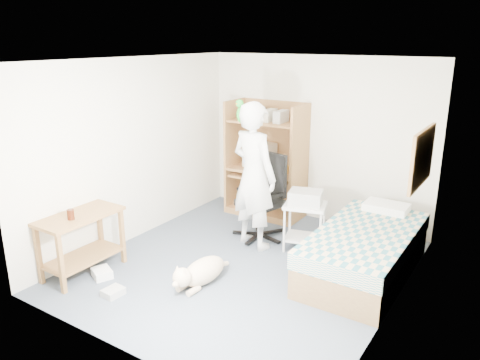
% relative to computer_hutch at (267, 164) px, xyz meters
% --- Properties ---
extents(floor, '(4.00, 4.00, 0.00)m').
position_rel_computer_hutch_xyz_m(floor, '(0.70, -1.74, -0.82)').
color(floor, '#46505F').
rests_on(floor, ground).
extents(wall_back, '(3.60, 0.02, 2.50)m').
position_rel_computer_hutch_xyz_m(wall_back, '(0.70, 0.26, 0.43)').
color(wall_back, white).
rests_on(wall_back, floor).
extents(wall_right, '(0.02, 4.00, 2.50)m').
position_rel_computer_hutch_xyz_m(wall_right, '(2.50, -1.74, 0.43)').
color(wall_right, white).
rests_on(wall_right, floor).
extents(wall_left, '(0.02, 4.00, 2.50)m').
position_rel_computer_hutch_xyz_m(wall_left, '(-1.10, -1.74, 0.43)').
color(wall_left, white).
rests_on(wall_left, floor).
extents(ceiling, '(3.60, 4.00, 0.02)m').
position_rel_computer_hutch_xyz_m(ceiling, '(0.70, -1.74, 1.68)').
color(ceiling, white).
rests_on(ceiling, wall_back).
extents(computer_hutch, '(1.20, 0.63, 1.80)m').
position_rel_computer_hutch_xyz_m(computer_hutch, '(0.00, 0.00, 0.00)').
color(computer_hutch, brown).
rests_on(computer_hutch, floor).
extents(bed, '(1.02, 2.02, 0.66)m').
position_rel_computer_hutch_xyz_m(bed, '(2.00, -1.12, -0.53)').
color(bed, brown).
rests_on(bed, floor).
extents(side_desk, '(0.50, 1.00, 0.75)m').
position_rel_computer_hutch_xyz_m(side_desk, '(-0.85, -2.94, -0.33)').
color(side_desk, brown).
rests_on(side_desk, floor).
extents(corkboard, '(0.04, 0.94, 0.66)m').
position_rel_computer_hutch_xyz_m(corkboard, '(2.47, -0.84, 0.63)').
color(corkboard, '#926341').
rests_on(corkboard, wall_right).
extents(office_chair, '(0.67, 0.67, 1.19)m').
position_rel_computer_hutch_xyz_m(office_chair, '(0.42, -0.82, -0.40)').
color(office_chair, black).
rests_on(office_chair, floor).
extents(person, '(0.81, 0.64, 1.97)m').
position_rel_computer_hutch_xyz_m(person, '(0.45, -1.14, 0.16)').
color(person, silver).
rests_on(person, floor).
extents(parrot, '(0.14, 0.25, 0.40)m').
position_rel_computer_hutch_xyz_m(parrot, '(0.25, -1.12, 0.98)').
color(parrot, '#138625').
rests_on(parrot, person).
extents(dog, '(0.35, 0.95, 0.35)m').
position_rel_computer_hutch_xyz_m(dog, '(0.51, -2.39, -0.67)').
color(dog, '#D5B48F').
rests_on(dog, floor).
extents(printer_cart, '(0.63, 0.55, 0.64)m').
position_rel_computer_hutch_xyz_m(printer_cart, '(1.09, -0.88, -0.40)').
color(printer_cart, silver).
rests_on(printer_cart, floor).
extents(printer, '(0.49, 0.42, 0.18)m').
position_rel_computer_hutch_xyz_m(printer, '(1.09, -0.88, -0.09)').
color(printer, '#A5A4A0').
rests_on(printer, printer_cart).
extents(crt_monitor, '(0.43, 0.45, 0.37)m').
position_rel_computer_hutch_xyz_m(crt_monitor, '(-0.14, 0.01, 0.13)').
color(crt_monitor, beige).
rests_on(crt_monitor, computer_hutch).
extents(keyboard, '(0.46, 0.19, 0.03)m').
position_rel_computer_hutch_xyz_m(keyboard, '(0.04, -0.16, -0.15)').
color(keyboard, beige).
rests_on(keyboard, computer_hutch).
extents(pencil_cup, '(0.08, 0.08, 0.12)m').
position_rel_computer_hutch_xyz_m(pencil_cup, '(0.39, -0.09, -0.00)').
color(pencil_cup, gold).
rests_on(pencil_cup, computer_hutch).
extents(drink_glass, '(0.08, 0.08, 0.12)m').
position_rel_computer_hutch_xyz_m(drink_glass, '(-0.80, -3.09, -0.01)').
color(drink_glass, '#3B1609').
rests_on(drink_glass, side_desk).
extents(floor_box_a, '(0.31, 0.29, 0.10)m').
position_rel_computer_hutch_xyz_m(floor_box_a, '(-0.58, -2.91, -0.77)').
color(floor_box_a, white).
rests_on(floor_box_a, floor).
extents(floor_box_b, '(0.19, 0.23, 0.08)m').
position_rel_computer_hutch_xyz_m(floor_box_b, '(-0.15, -3.12, -0.78)').
color(floor_box_b, '#ACACA7').
rests_on(floor_box_b, floor).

